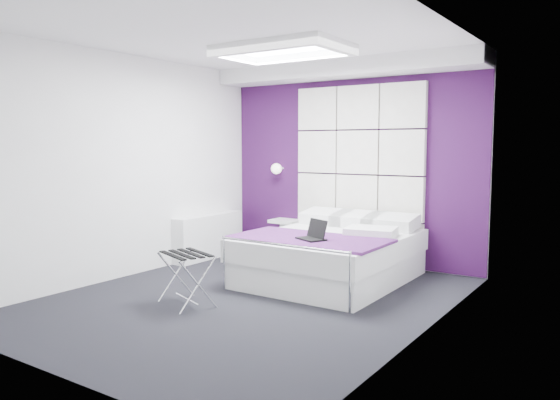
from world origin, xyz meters
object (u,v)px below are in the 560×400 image
bed (331,255)px  nightstand (286,221)px  laptop (313,235)px  wall_lamp (278,169)px  radiator (209,236)px  luggage_rack (187,279)px

bed → nightstand: size_ratio=5.00×
laptop → bed: bearing=123.3°
nightstand → laptop: laptop is taller
wall_lamp → bed: wall_lamp is taller
radiator → laptop: laptop is taller
nightstand → luggage_rack: nightstand is taller
nightstand → bed: bearing=-36.1°
nightstand → luggage_rack: size_ratio=0.77×
luggage_rack → wall_lamp: bearing=125.5°
wall_lamp → bed: (1.36, -0.92, -0.92)m
radiator → nightstand: (0.79, 0.72, 0.19)m
luggage_rack → laptop: laptop is taller
wall_lamp → laptop: wall_lamp is taller
laptop → radiator: bearing=-174.4°
wall_lamp → radiator: bearing=-130.1°
nightstand → luggage_rack: bearing=-78.6°
laptop → nightstand: bearing=156.5°
bed → luggage_rack: bearing=-113.1°
radiator → nightstand: size_ratio=3.00×
laptop → luggage_rack: bearing=-101.5°
bed → laptop: (0.09, -0.56, 0.32)m
wall_lamp → nightstand: wall_lamp is taller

